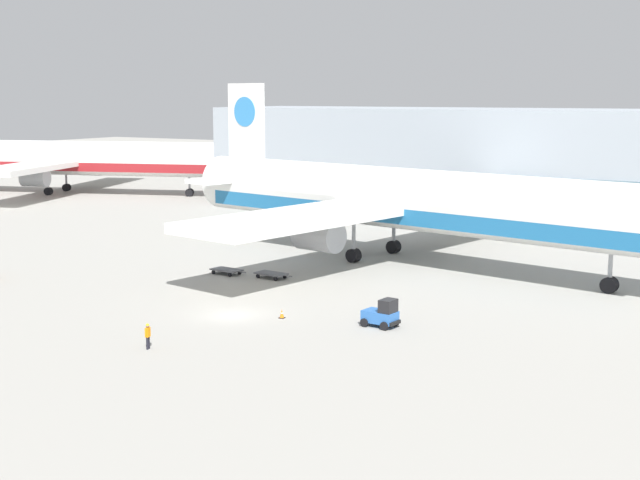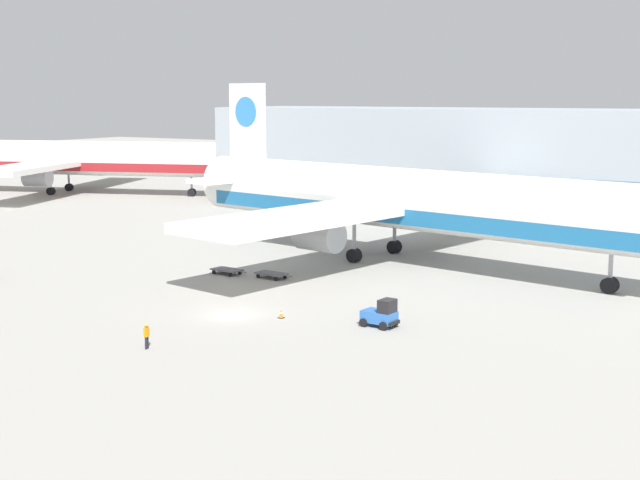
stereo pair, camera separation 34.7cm
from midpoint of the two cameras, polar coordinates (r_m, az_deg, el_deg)
ground_plane at (r=65.09m, az=-5.50°, el=-4.81°), size 400.00×400.00×0.00m
terminal_building at (r=115.89m, az=14.28°, el=4.65°), size 90.00×18.20×14.00m
airplane_main at (r=84.60m, az=5.48°, el=2.49°), size 57.61×48.65×17.00m
airplane_distant at (r=148.64m, az=-15.23°, el=5.00°), size 52.71×45.22×16.01m
baggage_tug_foreground at (r=61.53m, az=4.11°, el=-4.78°), size 2.57×1.84×2.00m
baggage_dolly_lead at (r=79.62m, az=-5.85°, el=-1.92°), size 3.76×1.76×0.48m
baggage_dolly_second at (r=77.60m, az=-2.98°, el=-2.18°), size 3.76×1.76×0.48m
ground_crew_near at (r=57.18m, az=-10.87°, el=-5.93°), size 0.29×0.56×1.66m
traffic_cone_near at (r=63.93m, az=-2.35°, el=-4.74°), size 0.40×0.40×0.64m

